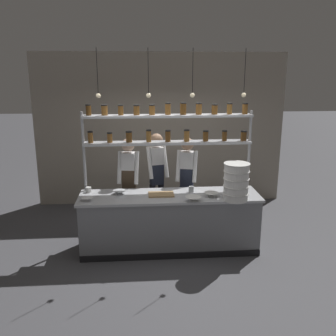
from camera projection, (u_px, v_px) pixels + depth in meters
ground_plane at (169, 248)px, 6.13m from camera, size 40.00×40.00×0.00m
back_wall at (161, 130)px, 7.95m from camera, size 5.25×0.12×3.19m
prep_counter at (169, 222)px, 6.02m from camera, size 2.85×0.76×0.92m
spice_shelf_unit at (168, 132)px, 5.98m from camera, size 2.73×0.28×2.34m
chef_left at (129, 180)px, 6.41m from camera, size 0.39×0.32×1.72m
chef_center at (157, 174)px, 6.67m from camera, size 0.41×0.34×1.76m
chef_right at (187, 178)px, 6.55m from camera, size 0.41×0.34×1.71m
container_stack at (236, 182)px, 5.60m from camera, size 0.39×0.39×0.57m
cutting_board at (161, 194)px, 5.88m from camera, size 0.40×0.26×0.02m
prep_bowl_near_left at (193, 199)px, 5.62m from camera, size 0.24×0.24×0.07m
prep_bowl_center_front at (87, 199)px, 5.64m from camera, size 0.18×0.18×0.05m
prep_bowl_center_back at (119, 192)px, 5.93m from camera, size 0.21×0.21×0.06m
prep_bowl_near_right at (211, 195)px, 5.83m from camera, size 0.22×0.22×0.06m
serving_cup_front at (89, 190)px, 6.02m from camera, size 0.09×0.09×0.08m
serving_cup_by_board at (191, 189)px, 6.02m from camera, size 0.08×0.08×0.09m
pendant_light_row at (171, 93)px, 5.50m from camera, size 2.22×0.07×0.71m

